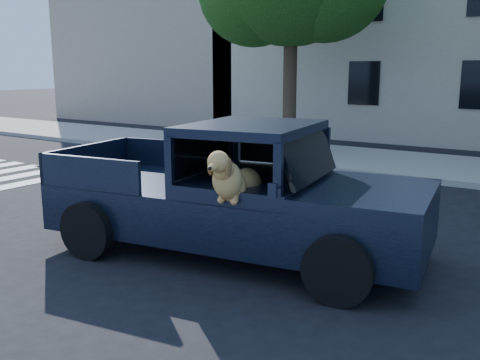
# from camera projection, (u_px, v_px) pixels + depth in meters

# --- Properties ---
(ground) EXTENTS (120.00, 120.00, 0.00)m
(ground) POSITION_uv_depth(u_px,v_px,m) (211.00, 263.00, 7.66)
(ground) COLOR black
(ground) RESTS_ON ground
(far_sidewalk) EXTENTS (60.00, 4.00, 0.15)m
(far_sidewalk) POSITION_uv_depth(u_px,v_px,m) (406.00, 164.00, 15.13)
(far_sidewalk) COLOR gray
(far_sidewalk) RESTS_ON ground
(lane_stripes) EXTENTS (21.60, 0.14, 0.01)m
(lane_stripes) POSITION_uv_depth(u_px,v_px,m) (419.00, 228.00, 9.34)
(lane_stripes) COLOR silver
(lane_stripes) RESTS_ON ground
(building_left) EXTENTS (12.00, 6.00, 8.00)m
(building_left) POSITION_uv_depth(u_px,v_px,m) (171.00, 44.00, 28.44)
(building_left) COLOR tan
(building_left) RESTS_ON ground
(pickup_truck) EXTENTS (5.77, 3.10, 1.97)m
(pickup_truck) POSITION_uv_depth(u_px,v_px,m) (229.00, 210.00, 7.94)
(pickup_truck) COLOR black
(pickup_truck) RESTS_ON ground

